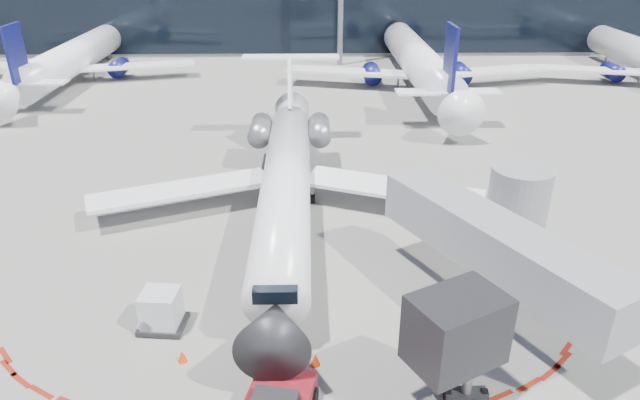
{
  "coord_description": "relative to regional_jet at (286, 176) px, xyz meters",
  "views": [
    {
      "loc": [
        0.93,
        -25.88,
        16.11
      ],
      "look_at": [
        1.48,
        1.01,
        3.19
      ],
      "focal_mm": 32.0,
      "sensor_mm": 36.0,
      "label": 1
    }
  ],
  "objects": [
    {
      "name": "safety_cone_left",
      "position": [
        -3.88,
        -13.35,
        -2.24
      ],
      "size": [
        0.39,
        0.39,
        0.54
      ],
      "primitive_type": "cone",
      "color": "#FC3705",
      "rests_on": "ground"
    },
    {
      "name": "jet_bridge",
      "position": [
        10.25,
        -8.81,
        0.5
      ],
      "size": [
        10.03,
        15.2,
        4.9
      ],
      "color": "gray",
      "rests_on": "ground"
    },
    {
      "name": "uld_container",
      "position": [
        -5.17,
        -11.11,
        -1.59
      ],
      "size": [
        2.12,
        1.85,
        1.85
      ],
      "rotation": [
        0.0,
        0.0,
        -0.1
      ],
      "color": "black",
      "rests_on": "ground"
    },
    {
      "name": "apron_centerline",
      "position": [
        0.45,
        -3.8,
        -2.5
      ],
      "size": [
        0.25,
        40.0,
        0.01
      ],
      "primitive_type": "cube",
      "color": "silver",
      "rests_on": "ground"
    },
    {
      "name": "regional_jet",
      "position": [
        0.0,
        0.0,
        0.0
      ],
      "size": [
        24.31,
        29.98,
        7.51
      ],
      "color": "white",
      "rests_on": "ground"
    },
    {
      "name": "ground",
      "position": [
        0.45,
        -5.8,
        -2.51
      ],
      "size": [
        260.0,
        260.0,
        0.0
      ],
      "primitive_type": "plane",
      "color": "slate",
      "rests_on": "ground"
    },
    {
      "name": "bg_airliner_1",
      "position": [
        -25.47,
        35.38,
        2.63
      ],
      "size": [
        31.74,
        33.6,
        10.27
      ],
      "primitive_type": null,
      "color": "white",
      "rests_on": "ground"
    },
    {
      "name": "bg_airliner_2",
      "position": [
        13.47,
        31.38,
        2.98
      ],
      "size": [
        33.92,
        35.92,
        10.97
      ],
      "primitive_type": null,
      "color": "white",
      "rests_on": "ground"
    },
    {
      "name": "safety_cone_right",
      "position": [
        1.57,
        -13.66,
        -2.23
      ],
      "size": [
        0.4,
        0.4,
        0.56
      ],
      "primitive_type": "cone",
      "color": "#FC3705",
      "rests_on": "ground"
    }
  ]
}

